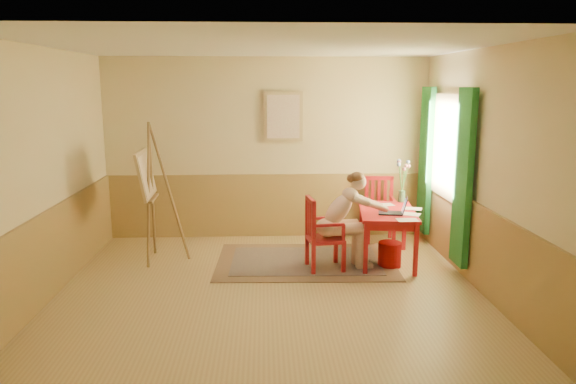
{
  "coord_description": "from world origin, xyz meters",
  "views": [
    {
      "loc": [
        -0.05,
        -6.08,
        2.38
      ],
      "look_at": [
        0.25,
        0.55,
        1.05
      ],
      "focal_mm": 33.46,
      "sensor_mm": 36.0,
      "label": 1
    }
  ],
  "objects_px": {
    "table": "(387,217)",
    "figure": "(345,216)",
    "easel": "(149,180)",
    "chair_left": "(322,234)",
    "laptop": "(395,210)",
    "chair_back": "(380,209)"
  },
  "relations": [
    {
      "from": "table",
      "to": "figure",
      "type": "height_order",
      "value": "figure"
    },
    {
      "from": "easel",
      "to": "chair_left",
      "type": "bearing_deg",
      "value": -12.29
    },
    {
      "from": "figure",
      "to": "easel",
      "type": "height_order",
      "value": "easel"
    },
    {
      "from": "chair_back",
      "to": "figure",
      "type": "distance_m",
      "value": 1.48
    },
    {
      "from": "chair_left",
      "to": "figure",
      "type": "height_order",
      "value": "figure"
    },
    {
      "from": "chair_left",
      "to": "table",
      "type": "bearing_deg",
      "value": 17.76
    },
    {
      "from": "chair_back",
      "to": "figure",
      "type": "xyz_separation_m",
      "value": [
        -0.73,
        -1.26,
        0.21
      ]
    },
    {
      "from": "table",
      "to": "chair_back",
      "type": "xyz_separation_m",
      "value": [
        0.12,
        1.02,
        -0.14
      ]
    },
    {
      "from": "laptop",
      "to": "table",
      "type": "bearing_deg",
      "value": 104.2
    },
    {
      "from": "chair_left",
      "to": "easel",
      "type": "distance_m",
      "value": 2.43
    },
    {
      "from": "table",
      "to": "laptop",
      "type": "bearing_deg",
      "value": -75.8
    },
    {
      "from": "chair_back",
      "to": "laptop",
      "type": "distance_m",
      "value": 1.25
    },
    {
      "from": "table",
      "to": "easel",
      "type": "xyz_separation_m",
      "value": [
        -3.21,
        0.2,
        0.5
      ]
    },
    {
      "from": "laptop",
      "to": "easel",
      "type": "xyz_separation_m",
      "value": [
        -3.26,
        0.41,
        0.36
      ]
    },
    {
      "from": "table",
      "to": "figure",
      "type": "relative_size",
      "value": 1.0
    },
    {
      "from": "chair_left",
      "to": "easel",
      "type": "bearing_deg",
      "value": 167.71
    },
    {
      "from": "table",
      "to": "laptop",
      "type": "height_order",
      "value": "laptop"
    },
    {
      "from": "laptop",
      "to": "easel",
      "type": "relative_size",
      "value": 0.21
    },
    {
      "from": "chair_left",
      "to": "laptop",
      "type": "bearing_deg",
      "value": 5.18
    },
    {
      "from": "table",
      "to": "easel",
      "type": "bearing_deg",
      "value": 176.37
    },
    {
      "from": "easel",
      "to": "chair_back",
      "type": "bearing_deg",
      "value": 13.72
    },
    {
      "from": "chair_left",
      "to": "easel",
      "type": "height_order",
      "value": "easel"
    }
  ]
}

